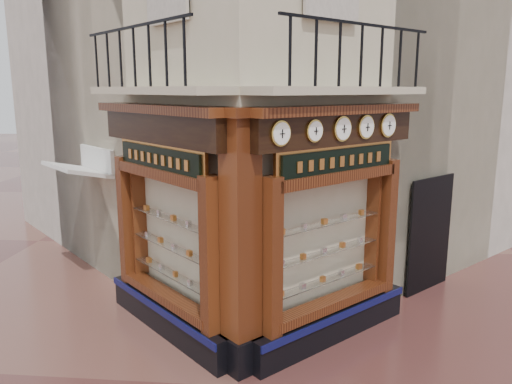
# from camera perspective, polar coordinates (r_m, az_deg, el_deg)

# --- Properties ---
(main_building) EXTENTS (11.31, 11.31, 12.00)m
(main_building) POSITION_cam_1_polar(r_m,az_deg,el_deg) (12.76, 1.36, 19.66)
(main_building) COLOR beige
(main_building) RESTS_ON ground
(neighbour_left) EXTENTS (11.31, 11.31, 11.00)m
(neighbour_left) POSITION_cam_1_polar(r_m,az_deg,el_deg) (15.50, -7.56, 16.28)
(neighbour_left) COLOR beige
(neighbour_left) RESTS_ON ground
(neighbour_right) EXTENTS (11.31, 11.31, 11.00)m
(neighbour_right) POSITION_cam_1_polar(r_m,az_deg,el_deg) (15.22, 11.74, 16.23)
(neighbour_right) COLOR beige
(neighbour_right) RESTS_ON ground
(shopfront_left) EXTENTS (2.86, 2.86, 3.98)m
(shopfront_left) POSITION_cam_1_polar(r_m,az_deg,el_deg) (8.62, -10.24, -3.61)
(shopfront_left) COLOR black
(shopfront_left) RESTS_ON ground
(shopfront_right) EXTENTS (2.86, 2.86, 3.98)m
(shopfront_right) POSITION_cam_1_polar(r_m,az_deg,el_deg) (8.34, 8.79, -4.08)
(shopfront_right) COLOR black
(shopfront_right) RESTS_ON ground
(corner_pilaster) EXTENTS (0.85, 0.85, 3.98)m
(corner_pilaster) POSITION_cam_1_polar(r_m,az_deg,el_deg) (7.36, -1.77, -6.33)
(corner_pilaster) COLOR black
(corner_pilaster) RESTS_ON ground
(balcony) EXTENTS (5.94, 2.97, 1.03)m
(balcony) POSITION_cam_1_polar(r_m,az_deg,el_deg) (7.98, -1.00, 11.64)
(balcony) COLOR beige
(balcony) RESTS_ON ground
(clock_a) EXTENTS (0.29, 0.29, 0.36)m
(clock_a) POSITION_cam_1_polar(r_m,az_deg,el_deg) (6.95, 2.84, 6.70)
(clock_a) COLOR gold
(clock_a) RESTS_ON ground
(clock_b) EXTENTS (0.27, 0.27, 0.34)m
(clock_b) POSITION_cam_1_polar(r_m,az_deg,el_deg) (7.42, 6.70, 6.95)
(clock_b) COLOR gold
(clock_b) RESTS_ON ground
(clock_c) EXTENTS (0.31, 0.31, 0.39)m
(clock_c) POSITION_cam_1_polar(r_m,az_deg,el_deg) (7.88, 9.84, 7.13)
(clock_c) COLOR gold
(clock_c) RESTS_ON ground
(clock_d) EXTENTS (0.31, 0.31, 0.39)m
(clock_d) POSITION_cam_1_polar(r_m,az_deg,el_deg) (8.33, 12.46, 7.26)
(clock_d) COLOR gold
(clock_d) RESTS_ON ground
(clock_e) EXTENTS (0.32, 0.32, 0.40)m
(clock_e) POSITION_cam_1_polar(r_m,az_deg,el_deg) (8.80, 14.85, 7.37)
(clock_e) COLOR gold
(clock_e) RESTS_ON ground
(awning) EXTENTS (1.86, 1.86, 0.30)m
(awning) POSITION_cam_1_polar(r_m,az_deg,el_deg) (11.98, -18.94, -9.63)
(awning) COLOR silver
(awning) RESTS_ON ground
(signboard_left) EXTENTS (1.95, 1.95, 0.52)m
(signboard_left) POSITION_cam_1_polar(r_m,az_deg,el_deg) (8.36, -10.98, 3.75)
(signboard_left) COLOR #CF853D
(signboard_left) RESTS_ON ground
(signboard_right) EXTENTS (1.97, 1.97, 0.53)m
(signboard_right) POSITION_cam_1_polar(r_m,az_deg,el_deg) (8.06, 9.45, 3.52)
(signboard_right) COLOR #CF853D
(signboard_right) RESTS_ON ground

